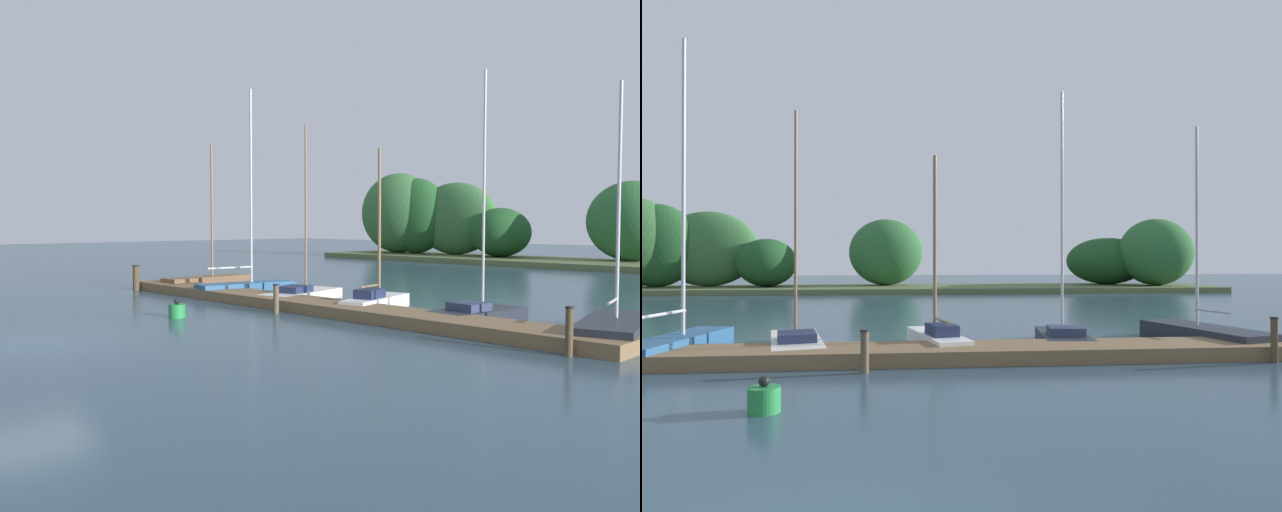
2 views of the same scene
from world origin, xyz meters
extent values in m
cube|color=brown|center=(0.00, 8.90, 0.17)|extent=(21.01, 1.80, 0.35)
cube|color=#56663D|center=(0.00, 37.10, 0.20)|extent=(49.02, 8.00, 0.40)
ellipsoid|color=#2D6633|center=(20.38, 36.70, 3.07)|extent=(5.80, 5.68, 5.34)
ellipsoid|color=#386B38|center=(-14.73, 38.27, 3.29)|extent=(7.53, 3.06, 5.77)
ellipsoid|color=#235628|center=(-18.20, 37.63, 3.53)|extent=(5.97, 3.67, 6.25)
ellipsoid|color=#1E4C23|center=(-10.16, 37.51, 2.23)|extent=(4.46, 4.32, 3.65)
ellipsoid|color=#1E4C23|center=(17.20, 38.92, 2.34)|extent=(6.87, 4.95, 3.89)
ellipsoid|color=#2D6633|center=(-1.19, 38.76, 3.05)|extent=(5.84, 4.57, 5.30)
cube|color=#285684|center=(-5.13, 10.06, 0.26)|extent=(1.62, 4.09, 0.52)
cube|color=#285684|center=(-4.87, 11.83, 0.23)|extent=(0.72, 1.07, 0.44)
cylinder|color=#B7B7BC|center=(-5.08, 10.35, 4.39)|extent=(0.10, 0.10, 7.74)
cylinder|color=#B7B7BC|center=(-5.22, 9.44, 1.14)|extent=(0.38, 2.03, 0.08)
cube|color=silver|center=(-2.25, 10.54, 0.18)|extent=(2.19, 4.10, 0.35)
cube|color=silver|center=(-2.69, 12.25, 0.16)|extent=(0.92, 1.12, 0.30)
cube|color=#1E2847|center=(-2.13, 10.07, 0.47)|extent=(1.21, 1.37, 0.23)
cylinder|color=#7F6647|center=(-2.32, 10.82, 3.46)|extent=(0.08, 0.08, 6.22)
cube|color=white|center=(1.55, 10.43, 0.23)|extent=(1.69, 3.48, 0.45)
cube|color=white|center=(1.19, 11.90, 0.20)|extent=(0.68, 0.94, 0.38)
cube|color=#1E2847|center=(1.65, 10.02, 0.60)|extent=(0.90, 1.14, 0.29)
cylinder|color=#7F6647|center=(1.49, 10.68, 2.91)|extent=(0.10, 0.10, 4.92)
cylinder|color=#7F6647|center=(1.64, 10.10, 0.84)|extent=(0.39, 1.31, 0.07)
cube|color=#232833|center=(5.21, 10.85, 0.18)|extent=(1.68, 3.22, 0.35)
cube|color=#232833|center=(5.39, 12.23, 0.16)|extent=(0.81, 0.85, 0.30)
cube|color=#2D3856|center=(5.16, 10.47, 0.47)|extent=(1.09, 1.04, 0.23)
cylinder|color=#B7B7BC|center=(5.24, 11.08, 3.88)|extent=(0.08, 0.08, 7.05)
cube|color=#232833|center=(9.33, 10.54, 0.27)|extent=(2.32, 4.31, 0.53)
cube|color=#232833|center=(8.89, 12.34, 0.24)|extent=(0.98, 1.18, 0.45)
cylinder|color=#B7B7BC|center=(9.26, 10.84, 3.47)|extent=(0.09, 0.09, 5.89)
cylinder|color=#B7B7BC|center=(9.40, 10.26, 1.00)|extent=(0.38, 1.30, 0.07)
cylinder|color=brown|center=(-0.17, 7.58, 0.45)|extent=(0.18, 0.18, 0.90)
cylinder|color=black|center=(-0.17, 7.58, 0.92)|extent=(0.21, 0.21, 0.04)
cylinder|color=#4C3D28|center=(9.49, 7.82, 0.53)|extent=(0.16, 0.16, 1.06)
cylinder|color=black|center=(9.49, 7.82, 1.08)|extent=(0.19, 0.19, 0.04)
cylinder|color=#23843D|center=(-1.53, 4.76, 0.21)|extent=(0.51, 0.51, 0.41)
sphere|color=black|center=(-1.53, 4.76, 0.50)|extent=(0.18, 0.18, 0.18)
camera|label=1|loc=(16.01, -5.80, 2.89)|focal=36.81mm
camera|label=2|loc=(0.84, -4.06, 2.47)|focal=29.71mm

